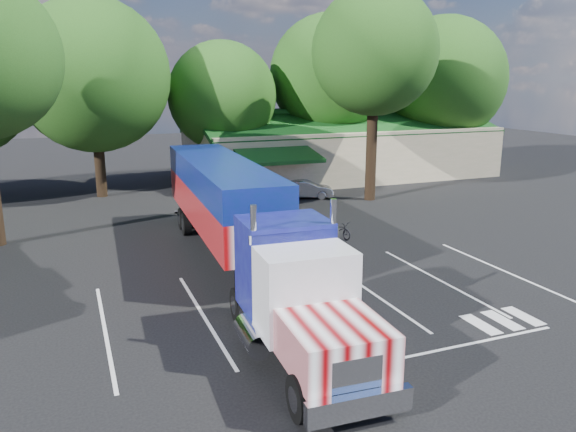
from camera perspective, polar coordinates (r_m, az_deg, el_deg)
name	(u,v)px	position (r m, az deg, el deg)	size (l,w,h in m)	color
ground	(242,255)	(25.75, -4.70, -4.00)	(120.00, 120.00, 0.00)	black
event_hall	(338,149)	(46.58, 5.08, 6.79)	(24.20, 14.12, 5.55)	beige
tree_row_c	(93,75)	(39.74, -19.22, 13.33)	(10.00, 10.00, 13.05)	black
tree_row_d	(222,96)	(42.47, -6.70, 12.00)	(8.00, 8.00, 10.60)	black
tree_row_e	(330,75)	(46.08, 4.28, 14.06)	(9.60, 9.60, 12.90)	black
tree_row_f	(443,79)	(50.26, 15.50, 13.25)	(10.40, 10.40, 13.00)	black
tree_near_right	(375,52)	(37.01, 8.81, 16.14)	(8.00, 8.00, 13.50)	black
semi_truck	(235,213)	(22.96, -5.36, 0.34)	(3.96, 21.48, 4.48)	black
woman	(331,276)	(20.75, 4.44, -6.11)	(0.59, 0.38, 1.61)	black
bicycle	(340,229)	(28.50, 5.31, -1.35)	(0.58, 1.65, 0.87)	black
silver_sedan	(305,189)	(37.75, 1.77, 2.74)	(1.29, 3.71, 1.22)	#9B9EA2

